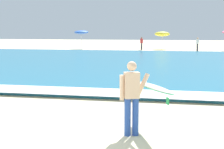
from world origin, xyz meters
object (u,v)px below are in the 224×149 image
object	(u,v)px
beachgoer_near_row_left	(142,43)
beachgoer_near_row_mid	(197,44)
beach_umbrella_0	(81,32)
beach_umbrella_1	(162,34)
surfer_with_board	(142,91)

from	to	relation	value
beachgoer_near_row_left	beachgoer_near_row_mid	world-z (taller)	same
beach_umbrella_0	beachgoer_near_row_mid	world-z (taller)	beach_umbrella_0
beach_umbrella_1	beachgoer_near_row_mid	xyz separation A→B (m)	(4.29, -3.09, -1.07)
beach_umbrella_0	beach_umbrella_1	size ratio (longest dim) A/B	1.05
surfer_with_board	beach_umbrella_0	bearing A→B (deg)	109.05
surfer_with_board	beachgoer_near_row_left	xyz separation A→B (m)	(-4.76, 35.71, -0.19)
beach_umbrella_0	beachgoer_near_row_mid	bearing A→B (deg)	-5.67
beachgoer_near_row_left	beachgoer_near_row_mid	bearing A→B (deg)	-7.95
surfer_with_board	beach_umbrella_1	distance (m)	37.98
surfer_with_board	beach_umbrella_1	size ratio (longest dim) A/B	1.23
beach_umbrella_1	beachgoer_near_row_left	world-z (taller)	beach_umbrella_1
beach_umbrella_1	beachgoer_near_row_left	size ratio (longest dim) A/B	1.44
beachgoer_near_row_mid	beach_umbrella_0	bearing A→B (deg)	174.33
surfer_with_board	beach_umbrella_0	xyz separation A→B (m)	(-12.51, 36.22, 1.09)
surfer_with_board	beachgoer_near_row_mid	world-z (taller)	surfer_with_board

